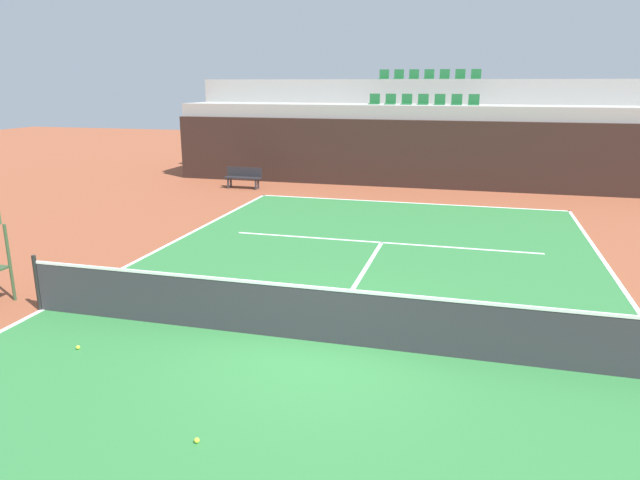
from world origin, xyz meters
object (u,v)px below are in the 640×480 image
object	(u,v)px
tennis_ball_0	(78,347)
player_bench	(244,176)
tennis_ball_1	(197,440)
tennis_net	(320,314)

from	to	relation	value
tennis_ball_0	player_bench	bearing A→B (deg)	101.95
tennis_ball_1	tennis_ball_0	bearing A→B (deg)	149.10
player_bench	tennis_ball_0	size ratio (longest dim) A/B	22.73
player_bench	tennis_ball_1	size ratio (longest dim) A/B	22.73
tennis_net	tennis_ball_1	distance (m)	3.19
tennis_net	tennis_ball_1	bearing A→B (deg)	-102.78
tennis_ball_0	tennis_net	bearing A→B (deg)	19.11
tennis_ball_0	tennis_ball_1	xyz separation A→B (m)	(3.00, -1.80, 0.00)
player_bench	tennis_ball_0	xyz separation A→B (m)	(3.07, -14.52, -0.46)
player_bench	tennis_ball_1	distance (m)	17.42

